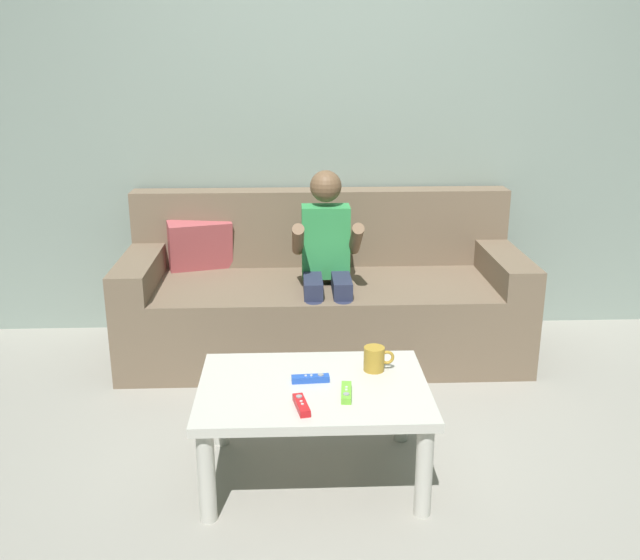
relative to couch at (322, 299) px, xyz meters
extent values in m
plane|color=#9E998E|center=(0.14, -1.24, -0.29)|extent=(9.85, 9.85, 0.00)
cube|color=gray|center=(0.14, 0.39, 0.96)|extent=(4.93, 0.05, 2.50)
cube|color=#75604C|center=(0.01, -0.05, -0.08)|extent=(2.07, 0.80, 0.41)
cube|color=#75604C|center=(0.01, 0.27, 0.33)|extent=(2.07, 0.16, 0.42)
cube|color=#75604C|center=(-0.94, -0.05, 0.19)|extent=(0.18, 0.80, 0.15)
cube|color=#75604C|center=(0.95, -0.05, 0.19)|extent=(0.18, 0.80, 0.15)
cube|color=#B24C51|center=(-0.66, 0.19, 0.26)|extent=(0.37, 0.24, 0.28)
cylinder|color=#282D47|center=(-0.05, -0.39, -0.08)|extent=(0.08, 0.08, 0.41)
cylinder|color=#282D47|center=(0.09, -0.39, -0.08)|extent=(0.08, 0.08, 0.41)
cube|color=#282D47|center=(-0.05, -0.24, 0.16)|extent=(0.09, 0.30, 0.09)
cube|color=#282D47|center=(0.09, -0.24, 0.16)|extent=(0.09, 0.30, 0.09)
cube|color=#33934C|center=(0.02, -0.09, 0.34)|extent=(0.24, 0.14, 0.37)
cylinder|color=brown|center=(-0.13, -0.23, 0.39)|extent=(0.06, 0.27, 0.21)
cylinder|color=brown|center=(0.16, -0.23, 0.39)|extent=(0.06, 0.27, 0.21)
sphere|color=brown|center=(0.02, -0.09, 0.62)|extent=(0.16, 0.16, 0.16)
cube|color=beige|center=(-0.08, -1.23, 0.07)|extent=(0.84, 0.61, 0.04)
cylinder|color=beige|center=(-0.46, -1.48, -0.12)|extent=(0.06, 0.06, 0.35)
cylinder|color=beige|center=(0.29, -1.48, -0.12)|extent=(0.06, 0.06, 0.35)
cylinder|color=beige|center=(-0.46, -0.97, -0.12)|extent=(0.06, 0.06, 0.35)
cylinder|color=beige|center=(0.29, -0.97, -0.12)|extent=(0.06, 0.06, 0.35)
cube|color=blue|center=(-0.09, -1.20, 0.10)|extent=(0.14, 0.05, 0.02)
cylinder|color=#99999E|center=(-0.06, -1.19, 0.12)|extent=(0.02, 0.02, 0.00)
cylinder|color=silver|center=(-0.09, -1.20, 0.12)|extent=(0.01, 0.01, 0.00)
cylinder|color=silver|center=(-0.11, -1.20, 0.12)|extent=(0.01, 0.01, 0.00)
cube|color=#72C638|center=(0.03, -1.31, 0.10)|extent=(0.05, 0.14, 0.02)
cylinder|color=#99999E|center=(0.03, -1.35, 0.12)|extent=(0.02, 0.02, 0.00)
cylinder|color=silver|center=(0.03, -1.32, 0.12)|extent=(0.01, 0.01, 0.00)
cylinder|color=silver|center=(0.03, -1.30, 0.12)|extent=(0.01, 0.01, 0.00)
cube|color=red|center=(-0.13, -1.40, 0.10)|extent=(0.06, 0.14, 0.02)
cylinder|color=#99999E|center=(-0.14, -1.36, 0.12)|extent=(0.02, 0.02, 0.00)
cylinder|color=silver|center=(-0.13, -1.40, 0.12)|extent=(0.01, 0.01, 0.00)
cylinder|color=silver|center=(-0.13, -1.42, 0.12)|extent=(0.01, 0.01, 0.00)
cylinder|color=#B78C2D|center=(0.15, -1.11, 0.14)|extent=(0.08, 0.08, 0.09)
torus|color=#B78C2D|center=(0.20, -1.11, 0.14)|extent=(0.06, 0.01, 0.06)
camera|label=1|loc=(-0.16, -3.59, 1.25)|focal=39.87mm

